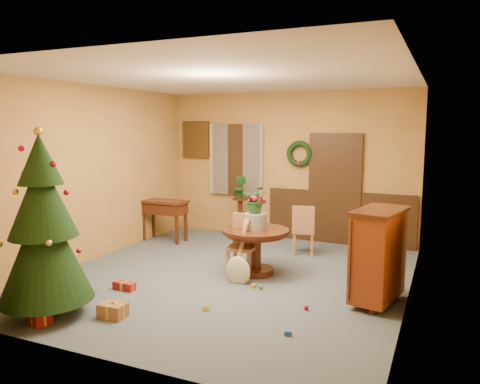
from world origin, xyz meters
The scene contains 21 objects.
room_envelope centered at (0.21, 2.70, 1.12)m, with size 5.50×5.50×5.50m.
dining_table centered at (0.31, 0.30, 0.48)m, with size 1.00×1.00×0.69m.
urn centered at (0.31, 0.30, 0.81)m, with size 0.33×0.33×0.24m, color slate.
centerpiece_plant centered at (0.31, 0.30, 1.14)m, with size 0.38×0.33×0.42m, color #1E4C23.
chair_near centered at (0.13, 0.22, 0.49)m, with size 0.43×0.43×0.91m.
chair_far centered at (0.66, 1.63, 0.47)m, with size 0.46×0.46×0.88m.
guitar centered at (0.24, -0.20, 0.44)m, with size 0.37×0.18×0.88m, color beige, non-canonical shape.
plant_stand centered at (-0.85, 2.32, 0.51)m, with size 0.31×0.31×0.81m.
stand_plant centered at (-0.85, 2.32, 1.05)m, with size 0.26×0.21×0.47m, color #19471E.
christmas_tree centered at (-1.34, -2.16, 1.05)m, with size 1.07×1.07×2.21m.
writing_desk centered at (-2.11, 1.52, 0.60)m, with size 0.91×0.46×0.80m.
sideboard centered at (2.15, -0.19, 0.64)m, with size 0.67×1.02×1.20m.
gift_a centered at (-0.61, -1.89, 0.08)m, with size 0.32×0.24×0.17m.
gift_b centered at (-1.22, -2.40, 0.10)m, with size 0.24×0.24×0.21m.
gift_c centered at (-1.71, -1.32, 0.07)m, with size 0.31×0.33×0.15m.
gift_d centered at (-1.07, -1.09, 0.05)m, with size 0.32×0.14×0.11m.
toy_a centered at (1.42, -1.53, 0.03)m, with size 0.08×0.05×0.05m, color #24549E.
toy_b centered at (0.63, -0.30, 0.03)m, with size 0.06×0.06×0.06m, color green.
toy_c centered at (0.52, -0.30, 0.03)m, with size 0.08×0.05×0.05m, color gold.
toy_d centered at (1.40, -0.77, 0.03)m, with size 0.06×0.06×0.06m, color #AB0B26.
toy_e centered at (0.30, -1.28, 0.03)m, with size 0.08×0.05×0.05m, color yellow.
Camera 1 is at (2.87, -6.07, 2.19)m, focal length 35.00 mm.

